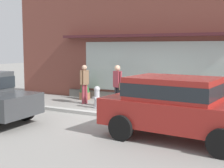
# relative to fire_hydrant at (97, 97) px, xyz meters

# --- Properties ---
(ground_plane) EXTENTS (60.00, 60.00, 0.00)m
(ground_plane) POSITION_rel_fire_hydrant_xyz_m (1.19, -0.99, -0.44)
(ground_plane) COLOR gray
(curb_strip) EXTENTS (14.00, 0.24, 0.12)m
(curb_strip) POSITION_rel_fire_hydrant_xyz_m (1.19, -1.19, -0.38)
(curb_strip) COLOR #B2B2AD
(curb_strip) RESTS_ON ground_plane
(storefront) EXTENTS (14.00, 0.81, 4.82)m
(storefront) POSITION_rel_fire_hydrant_xyz_m (1.21, 2.19, 1.91)
(storefront) COLOR brown
(storefront) RESTS_ON ground_plane
(fire_hydrant) EXTENTS (0.38, 0.34, 0.87)m
(fire_hydrant) POSITION_rel_fire_hydrant_xyz_m (0.00, 0.00, 0.00)
(fire_hydrant) COLOR #B2B2B7
(fire_hydrant) RESTS_ON ground_plane
(pedestrian_with_handbag) EXTENTS (0.61, 0.31, 1.69)m
(pedestrian_with_handbag) POSITION_rel_fire_hydrant_xyz_m (0.73, 0.36, 0.53)
(pedestrian_with_handbag) COLOR #232328
(pedestrian_with_handbag) RESTS_ON ground_plane
(pedestrian_passerby) EXTENTS (0.26, 0.49, 1.65)m
(pedestrian_passerby) POSITION_rel_fire_hydrant_xyz_m (-0.99, 0.60, 0.52)
(pedestrian_passerby) COLOR #8E333D
(pedestrian_passerby) RESTS_ON ground_plane
(parked_car_red) EXTENTS (4.17, 2.17, 1.63)m
(parked_car_red) POSITION_rel_fire_hydrant_xyz_m (4.08, -2.62, 0.48)
(parked_car_red) COLOR maroon
(parked_car_red) RESTS_ON ground_plane
(potted_plant_near_hydrant) EXTENTS (0.50, 0.50, 1.37)m
(potted_plant_near_hydrant) POSITION_rel_fire_hydrant_xyz_m (-1.61, 1.54, 0.21)
(potted_plant_near_hydrant) COLOR #9E6042
(potted_plant_near_hydrant) RESTS_ON ground_plane
(potted_plant_window_left) EXTENTS (0.39, 0.39, 0.81)m
(potted_plant_window_left) POSITION_rel_fire_hydrant_xyz_m (0.37, 1.78, -0.06)
(potted_plant_window_left) COLOR #B7B2A3
(potted_plant_window_left) RESTS_ON ground_plane
(potted_plant_trailing_edge) EXTENTS (0.47, 0.47, 0.68)m
(potted_plant_trailing_edge) POSITION_rel_fire_hydrant_xyz_m (2.19, 1.54, -0.06)
(potted_plant_trailing_edge) COLOR #B7B2A3
(potted_plant_trailing_edge) RESTS_ON ground_plane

